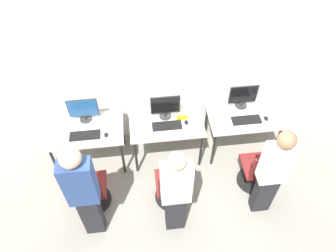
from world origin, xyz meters
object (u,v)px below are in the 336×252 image
object	(u,v)px
office_chair_right	(258,171)
monitor_right	(243,96)
office_chair_left	(91,191)
monitor_center	(165,106)
mouse_center	(186,122)
mouse_right	(266,118)
person_left	(83,192)
person_center	(176,192)
keyboard_left	(85,135)
mouse_left	(106,135)
keyboard_center	(167,126)
office_chair_center	(172,188)
keyboard_right	(246,120)
monitor_left	(83,110)
person_right	(273,172)

from	to	relation	value
office_chair_right	monitor_right	bearing A→B (deg)	94.26
office_chair_left	monitor_center	distance (m)	1.58
mouse_center	mouse_right	world-z (taller)	same
mouse_right	office_chair_right	world-z (taller)	office_chair_right
person_left	person_center	size ratio (longest dim) A/B	1.09
keyboard_left	mouse_center	world-z (taller)	mouse_center
monitor_center	monitor_right	distance (m)	1.18
keyboard_left	mouse_left	world-z (taller)	mouse_left
keyboard_center	office_chair_center	world-z (taller)	office_chair_center
monitor_center	mouse_center	size ratio (longest dim) A/B	4.80
monitor_center	keyboard_right	bearing A→B (deg)	-11.01
mouse_center	office_chair_center	bearing A→B (deg)	-110.95
keyboard_left	office_chair_right	size ratio (longest dim) A/B	0.49
office_chair_right	person_center	bearing A→B (deg)	-159.00
monitor_left	person_right	bearing A→B (deg)	-28.77
office_chair_left	person_right	xyz separation A→B (m)	(2.35, -0.32, 0.54)
person_center	keyboard_center	bearing A→B (deg)	88.59
mouse_left	person_left	world-z (taller)	person_left
mouse_center	keyboard_center	bearing A→B (deg)	-175.04
person_center	mouse_left	bearing A→B (deg)	128.10
monitor_center	mouse_center	bearing A→B (deg)	-31.40
monitor_center	person_center	xyz separation A→B (m)	(-0.03, -1.35, -0.07)
person_left	monitor_right	xyz separation A→B (m)	(2.28, 1.36, -0.02)
keyboard_right	person_right	bearing A→B (deg)	-88.13
mouse_left	mouse_center	distance (m)	1.17
person_left	monitor_right	distance (m)	2.65
monitor_left	monitor_center	world-z (taller)	same
mouse_left	office_chair_right	size ratio (longest dim) A/B	0.10
mouse_left	mouse_center	xyz separation A→B (m)	(1.16, 0.10, 0.00)
monitor_left	keyboard_left	world-z (taller)	monitor_left
person_left	keyboard_center	size ratio (longest dim) A/B	4.12
person_left	person_right	xyz separation A→B (m)	(2.31, 0.05, -0.08)
monitor_right	person_right	distance (m)	1.31
monitor_right	keyboard_right	world-z (taller)	monitor_right
person_left	office_chair_center	world-z (taller)	person_left
mouse_left	mouse_right	bearing A→B (deg)	0.91
office_chair_left	mouse_center	size ratio (longest dim) A/B	9.72
mouse_left	keyboard_center	size ratio (longest dim) A/B	0.21
person_left	keyboard_right	world-z (taller)	person_left
keyboard_left	keyboard_right	xyz separation A→B (m)	(2.35, 0.02, 0.00)
keyboard_center	mouse_center	size ratio (longest dim) A/B	4.79
mouse_center	mouse_right	xyz separation A→B (m)	(1.18, -0.06, 0.00)
keyboard_center	monitor_center	bearing A→B (deg)	90.00
mouse_center	keyboard_right	xyz separation A→B (m)	(0.89, -0.05, -0.01)
office_chair_center	keyboard_right	size ratio (longest dim) A/B	2.03
office_chair_center	keyboard_center	bearing A→B (deg)	88.39
monitor_left	monitor_right	world-z (taller)	same
keyboard_center	mouse_center	distance (m)	0.29
keyboard_center	mouse_right	bearing A→B (deg)	-1.39
keyboard_center	mouse_right	size ratio (longest dim) A/B	4.79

